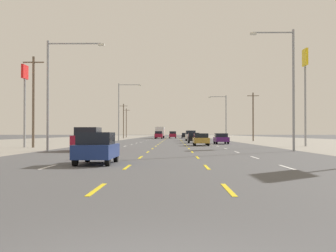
{
  "coord_description": "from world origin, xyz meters",
  "views": [
    {
      "loc": [
        0.31,
        -4.5,
        1.51
      ],
      "look_at": [
        -0.81,
        77.17,
        2.83
      ],
      "focal_mm": 46.23,
      "sensor_mm": 36.0,
      "label": 1
    }
  ],
  "objects_px": {
    "sedan_far_right_midfar": "(221,138)",
    "hatchback_inner_right_far": "(194,138)",
    "hatchback_inner_right_distant_a": "(185,136)",
    "streetlight_left_row_1": "(121,108)",
    "hatchback_inner_left_nearest": "(97,148)",
    "suv_far_left_near": "(88,139)",
    "box_truck_inner_left_distant_c": "(160,132)",
    "streetlight_right_row_1": "(224,115)",
    "suv_center_turn_distant_b": "(173,135)",
    "suv_inner_left_farthest": "(159,135)",
    "pole_sign_right_row_1": "(305,76)",
    "streetlight_left_row_0": "(54,86)",
    "suv_inner_right_farther": "(191,135)",
    "pole_sign_left_row_1": "(25,88)",
    "streetlight_right_row_0": "(289,82)",
    "sedan_inner_right_mid": "(201,139)"
  },
  "relations": [
    {
      "from": "suv_far_left_near",
      "to": "pole_sign_left_row_1",
      "type": "relative_size",
      "value": 0.57
    },
    {
      "from": "sedan_far_right_midfar",
      "to": "suv_inner_right_farther",
      "type": "xyz_separation_m",
      "value": [
        -3.25,
        24.46,
        0.27
      ]
    },
    {
      "from": "suv_far_left_near",
      "to": "sedan_inner_right_mid",
      "type": "xyz_separation_m",
      "value": [
        10.43,
        15.17,
        -0.27
      ]
    },
    {
      "from": "suv_inner_left_farthest",
      "to": "streetlight_right_row_0",
      "type": "xyz_separation_m",
      "value": [
        13.48,
        -76.59,
        4.72
      ]
    },
    {
      "from": "hatchback_inner_left_nearest",
      "to": "box_truck_inner_left_distant_c",
      "type": "relative_size",
      "value": 0.54
    },
    {
      "from": "suv_inner_left_farthest",
      "to": "sedan_far_right_midfar",
      "type": "bearing_deg",
      "value": -78.78
    },
    {
      "from": "sedan_far_right_midfar",
      "to": "hatchback_inner_right_far",
      "type": "distance_m",
      "value": 6.71
    },
    {
      "from": "suv_inner_left_farthest",
      "to": "streetlight_right_row_1",
      "type": "height_order",
      "value": "streetlight_right_row_1"
    },
    {
      "from": "suv_inner_right_farther",
      "to": "pole_sign_right_row_1",
      "type": "distance_m",
      "value": 37.52
    },
    {
      "from": "hatchback_inner_right_distant_a",
      "to": "streetlight_left_row_1",
      "type": "height_order",
      "value": "streetlight_left_row_1"
    },
    {
      "from": "suv_far_left_near",
      "to": "suv_inner_left_farthest",
      "type": "bearing_deg",
      "value": 87.55
    },
    {
      "from": "sedan_far_right_midfar",
      "to": "hatchback_inner_right_far",
      "type": "relative_size",
      "value": 1.15
    },
    {
      "from": "pole_sign_left_row_1",
      "to": "streetlight_right_row_0",
      "type": "bearing_deg",
      "value": -20.63
    },
    {
      "from": "hatchback_inner_right_distant_a",
      "to": "streetlight_right_row_1",
      "type": "bearing_deg",
      "value": -80.48
    },
    {
      "from": "suv_inner_left_farthest",
      "to": "box_truck_inner_left_distant_c",
      "type": "distance_m",
      "value": 11.7
    },
    {
      "from": "box_truck_inner_left_distant_c",
      "to": "suv_inner_left_farthest",
      "type": "bearing_deg",
      "value": -89.96
    },
    {
      "from": "hatchback_inner_right_distant_a",
      "to": "streetlight_right_row_1",
      "type": "height_order",
      "value": "streetlight_right_row_1"
    },
    {
      "from": "hatchback_inner_left_nearest",
      "to": "streetlight_right_row_1",
      "type": "height_order",
      "value": "streetlight_right_row_1"
    },
    {
      "from": "hatchback_inner_left_nearest",
      "to": "suv_center_turn_distant_b",
      "type": "distance_m",
      "value": 101.05
    },
    {
      "from": "pole_sign_right_row_1",
      "to": "hatchback_inner_left_nearest",
      "type": "bearing_deg",
      "value": -123.58
    },
    {
      "from": "hatchback_inner_right_distant_a",
      "to": "streetlight_left_row_1",
      "type": "relative_size",
      "value": 0.36
    },
    {
      "from": "streetlight_left_row_0",
      "to": "streetlight_right_row_1",
      "type": "xyz_separation_m",
      "value": [
        19.4,
        45.99,
        -0.45
      ]
    },
    {
      "from": "suv_inner_right_farther",
      "to": "streetlight_left_row_1",
      "type": "relative_size",
      "value": 0.45
    },
    {
      "from": "hatchback_inner_right_distant_a",
      "to": "sedan_inner_right_mid",
      "type": "bearing_deg",
      "value": -89.82
    },
    {
      "from": "suv_center_turn_distant_b",
      "to": "streetlight_right_row_0",
      "type": "distance_m",
      "value": 87.01
    },
    {
      "from": "streetlight_left_row_0",
      "to": "streetlight_left_row_1",
      "type": "xyz_separation_m",
      "value": [
        -0.13,
        45.99,
        0.85
      ]
    },
    {
      "from": "hatchback_inner_right_distant_a",
      "to": "pole_sign_right_row_1",
      "type": "relative_size",
      "value": 0.35
    },
    {
      "from": "pole_sign_left_row_1",
      "to": "streetlight_left_row_1",
      "type": "distance_m",
      "value": 36.94
    },
    {
      "from": "suv_far_left_near",
      "to": "pole_sign_right_row_1",
      "type": "relative_size",
      "value": 0.44
    },
    {
      "from": "hatchback_inner_right_far",
      "to": "suv_inner_right_farther",
      "type": "relative_size",
      "value": 0.8
    },
    {
      "from": "hatchback_inner_right_far",
      "to": "pole_sign_right_row_1",
      "type": "relative_size",
      "value": 0.35
    },
    {
      "from": "hatchback_inner_left_nearest",
      "to": "streetlight_left_row_1",
      "type": "height_order",
      "value": "streetlight_left_row_1"
    },
    {
      "from": "suv_center_turn_distant_b",
      "to": "streetlight_left_row_1",
      "type": "relative_size",
      "value": 0.45
    },
    {
      "from": "sedan_far_right_midfar",
      "to": "suv_inner_left_farthest",
      "type": "distance_m",
      "value": 53.74
    },
    {
      "from": "hatchback_inner_right_distant_a",
      "to": "streetlight_left_row_1",
      "type": "bearing_deg",
      "value": -108.61
    },
    {
      "from": "streetlight_left_row_1",
      "to": "streetlight_right_row_1",
      "type": "relative_size",
      "value": 1.26
    },
    {
      "from": "suv_inner_left_farthest",
      "to": "streetlight_right_row_1",
      "type": "distance_m",
      "value": 33.66
    },
    {
      "from": "hatchback_inner_right_far",
      "to": "streetlight_right_row_0",
      "type": "bearing_deg",
      "value": -77.56
    },
    {
      "from": "suv_far_left_near",
      "to": "suv_inner_left_farthest",
      "type": "distance_m",
      "value": 75.93
    },
    {
      "from": "suv_inner_left_farthest",
      "to": "pole_sign_right_row_1",
      "type": "bearing_deg",
      "value": -73.42
    },
    {
      "from": "hatchback_inner_left_nearest",
      "to": "box_truck_inner_left_distant_c",
      "type": "xyz_separation_m",
      "value": [
        -0.23,
        102.94,
        1.05
      ]
    },
    {
      "from": "hatchback_inner_left_nearest",
      "to": "suv_far_left_near",
      "type": "xyz_separation_m",
      "value": [
        -3.47,
        15.4,
        0.24
      ]
    },
    {
      "from": "hatchback_inner_right_distant_a",
      "to": "suv_center_turn_distant_b",
      "type": "distance_m",
      "value": 3.71
    },
    {
      "from": "suv_inner_left_farthest",
      "to": "pole_sign_left_row_1",
      "type": "relative_size",
      "value": 0.57
    },
    {
      "from": "box_truck_inner_left_distant_c",
      "to": "sedan_inner_right_mid",
      "type": "bearing_deg",
      "value": -84.33
    },
    {
      "from": "hatchback_inner_right_distant_a",
      "to": "pole_sign_left_row_1",
      "type": "relative_size",
      "value": 0.45
    },
    {
      "from": "suv_inner_left_farthest",
      "to": "suv_center_turn_distant_b",
      "type": "xyz_separation_m",
      "value": [
        3.64,
        9.73,
        0.0
      ]
    },
    {
      "from": "hatchback_inner_left_nearest",
      "to": "hatchback_inner_right_distant_a",
      "type": "xyz_separation_m",
      "value": [
        6.75,
        99.39,
        0.0
      ]
    },
    {
      "from": "suv_far_left_near",
      "to": "hatchback_inner_right_distant_a",
      "type": "height_order",
      "value": "suv_far_left_near"
    },
    {
      "from": "sedan_far_right_midfar",
      "to": "streetlight_left_row_0",
      "type": "bearing_deg",
      "value": -124.47
    }
  ]
}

